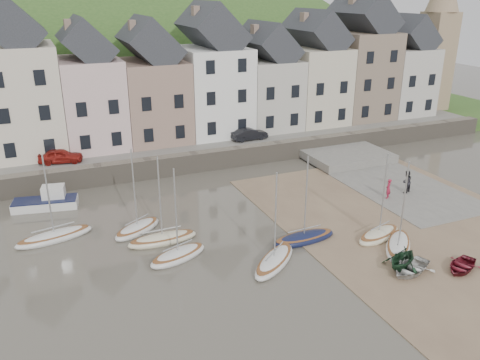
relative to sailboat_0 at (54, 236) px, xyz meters
name	(u,v)px	position (x,y,z in m)	size (l,w,h in m)	color
ground	(276,254)	(13.04, -7.68, -0.26)	(160.00, 160.00, 0.00)	#4E483D
quay_land	(155,126)	(13.04, 24.32, 0.49)	(90.00, 30.00, 1.50)	#325421
quay_street	(183,145)	(13.04, 12.82, 1.29)	(70.00, 7.00, 0.10)	slate
seawall	(194,162)	(13.04, 9.32, 0.64)	(70.00, 1.20, 1.80)	slate
beach	(411,224)	(24.04, -7.68, -0.23)	(18.00, 26.00, 0.06)	brown
slipway	(385,180)	(28.04, 0.32, -0.20)	(8.00, 18.00, 0.12)	slate
hillside	(96,193)	(8.04, 52.32, -18.25)	(134.40, 84.00, 84.00)	#325421
townhouse_terrace	(187,80)	(14.80, 16.32, 7.06)	(61.05, 8.00, 13.93)	silver
church_spire	(439,32)	(47.59, 16.32, 10.80)	(4.00, 4.00, 18.00)	#997F60
sailboat_0	(54,236)	(0.00, 0.00, 0.00)	(5.42, 2.60, 6.32)	silver
sailboat_1	(137,228)	(5.46, -1.04, 0.01)	(4.20, 3.44, 6.32)	silver
sailboat_2	(162,239)	(6.69, -3.23, 0.00)	(4.80, 1.61, 6.32)	beige
sailboat_3	(178,255)	(7.03, -5.76, 0.01)	(4.37, 2.81, 6.32)	silver
sailboat_4	(274,261)	(12.32, -8.79, 0.00)	(4.65, 4.23, 6.32)	silver
sailboat_5	(304,238)	(15.54, -6.87, 0.00)	(4.78, 1.73, 6.32)	#121839
sailboat_6	(398,245)	(20.71, -10.21, 0.00)	(4.31, 4.35, 6.32)	silver
sailboat_7	(379,235)	(20.51, -8.49, 0.01)	(4.27, 2.62, 6.32)	beige
motorboat_2	(47,201)	(-0.12, 5.84, 0.32)	(5.06, 2.59, 1.70)	silver
rowboat_white	(410,268)	(19.37, -12.89, 0.12)	(2.20, 3.07, 0.64)	silver
rowboat_green	(403,258)	(19.19, -12.33, 0.51)	(2.33, 2.70, 1.42)	#16331D
rowboat_red	(461,266)	(22.41, -13.88, 0.08)	(1.95, 2.74, 0.57)	maroon
person_red	(388,189)	(25.44, -3.24, 0.67)	(0.59, 0.39, 1.63)	#A11D39
person_dark	(406,182)	(27.57, -2.89, 0.82)	(0.93, 0.73, 1.92)	black
car_left	(60,156)	(1.51, 11.82, 1.98)	(1.51, 3.75, 1.28)	maroon
car_right	(250,134)	(19.85, 11.82, 1.96)	(1.31, 3.75, 1.24)	black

